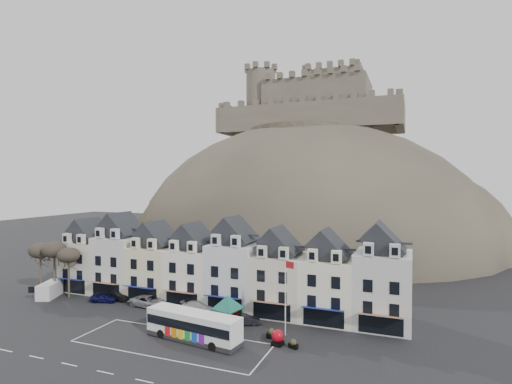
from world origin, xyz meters
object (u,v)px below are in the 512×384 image
Objects in this scene: bus_shelter at (228,302)px; car_silver at (149,301)px; car_charcoal at (245,320)px; car_maroon at (228,311)px; white_van at (50,290)px; bus at (193,325)px; red_buoy at (278,337)px; car_black at (117,296)px; car_navy at (104,298)px; flagpole at (286,292)px; car_white at (199,306)px.

bus_shelter reaches higher than car_silver.
car_maroon is at bearing 32.16° from car_charcoal.
white_van reaches higher than car_silver.
bus is 14.94m from car_silver.
red_buoy is 0.41× the size of car_black.
white_van is at bearing 77.52° from car_navy.
flagpole reaches higher than bus.
bus_shelter is 14.58m from car_silver.
flagpole is 1.64× the size of car_silver.
car_navy is 0.79× the size of car_white.
car_maroon is (4.52, -0.13, -0.09)m from car_white.
white_van is 11.30m from car_black.
bus is at bearing -96.65° from bus_shelter.
white_van is at bearing 177.88° from flagpole.
bus_shelter reaches higher than car_charcoal.
bus_shelter is 31.61m from white_van.
car_white is at bearing 123.73° from bus.
flagpole is 2.36× the size of car_charcoal.
car_white reaches higher than car_navy.
car_black is 0.76× the size of car_silver.
white_van reaches higher than red_buoy.
flagpole is at bearing -100.91° from car_maroon.
white_van is 25.38m from car_white.
flagpole is 22.42m from car_silver.
car_maroon is (0.00, 9.08, -1.20)m from bus.
flagpole is 39.43m from white_van.
bus_shelter reaches higher than bus.
bus is 11.34m from flagpole.
car_silver is (6.40, -0.88, 0.09)m from car_black.
car_navy is 1.92m from car_black.
bus is at bearing -169.22° from car_maroon.
red_buoy is 0.35× the size of car_white.
car_white is at bearing 153.59° from red_buoy.
flagpole reaches higher than car_charcoal.
bus_shelter is 3.31m from car_charcoal.
car_silver reaches higher than car_maroon.
bus_shelter is 1.09× the size of car_silver.
bus is 20.93m from car_black.
car_navy is 0.93× the size of car_black.
red_buoy reaches higher than car_navy.
car_maroon is at bearing 158.30° from flagpole.
car_navy is at bearing 175.33° from flagpole.
bus is 3.21× the size of car_maroon.
white_van is 1.09× the size of car_white.
car_maroon is at bearing -18.10° from white_van.
car_maroon is at bearing -85.23° from car_black.
flagpole reaches higher than red_buoy.
white_van is (-39.20, 1.45, -4.08)m from flagpole.
car_silver is 7.88m from car_white.
car_maroon is (-9.37, 6.76, -0.26)m from red_buoy.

